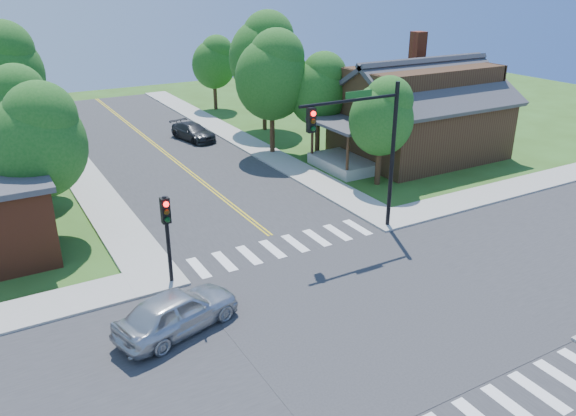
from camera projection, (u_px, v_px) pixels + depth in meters
ground at (365, 311)px, 21.00m from camera, size 100.00×100.00×0.00m
road_ns at (365, 311)px, 20.99m from camera, size 10.00×90.00×0.04m
road_ew at (365, 310)px, 20.99m from camera, size 90.00×10.00×0.04m
intersection_patch at (365, 311)px, 21.00m from camera, size 10.20×10.20×0.06m
sidewalk_ne at (408, 147)px, 40.92m from camera, size 40.00×40.00×0.14m
crosswalk_north at (284, 246)px, 25.95m from camera, size 8.85×2.00×0.01m
crosswalk_south at (497, 414)px, 16.01m from camera, size 8.85×2.00×0.01m
centerline at (365, 310)px, 20.98m from camera, size 0.30×90.00×0.01m
signal_mast_ne at (365, 137)px, 25.41m from camera, size 5.30×0.42×7.20m
signal_pole_nw at (167, 224)px, 21.87m from camera, size 0.34×0.42×3.80m
house_ne at (419, 108)px, 38.07m from camera, size 13.05×8.80×7.11m
tree_e_a at (383, 115)px, 32.19m from camera, size 3.80×3.61×6.46m
tree_e_b at (320, 88)px, 37.93m from camera, size 4.14×3.93×7.03m
tree_e_c at (265, 53)px, 43.48m from camera, size 5.47×5.20×9.30m
tree_e_d at (215, 61)px, 51.13m from camera, size 3.97×3.77×6.75m
tree_w_a at (38, 138)px, 25.08m from camera, size 4.39×4.17×7.46m
tree_w_b at (15, 109)px, 31.16m from camera, size 4.27×4.06×7.27m
tree_w_c at (3, 68)px, 36.93m from camera, size 5.35×5.08×9.09m
tree_house at (273, 73)px, 37.51m from camera, size 5.02×4.77×8.53m
tree_bldg at (39, 131)px, 30.39m from camera, size 3.46×3.28×5.88m
car_silver at (177, 312)px, 19.54m from camera, size 4.35×5.57×1.55m
car_dgrey at (193, 132)px, 42.54m from camera, size 3.60×5.06×1.25m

